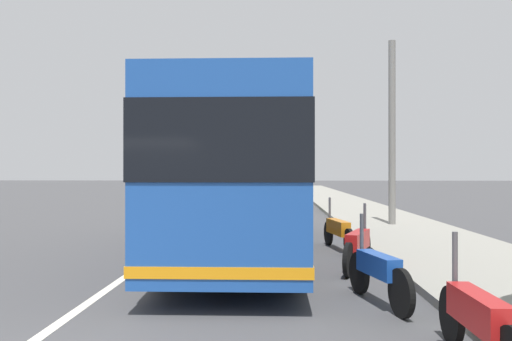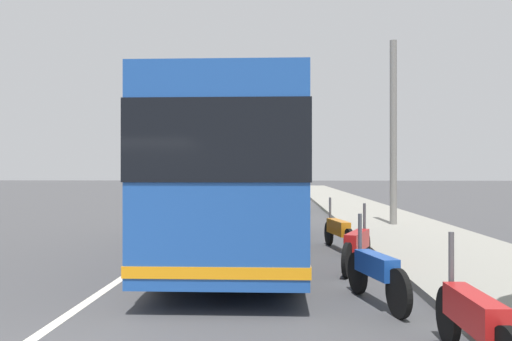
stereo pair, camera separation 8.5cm
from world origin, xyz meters
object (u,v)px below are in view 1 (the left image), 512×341
(motorcycle_mid_row, at_px, (378,272))
(motorcycle_angled, at_px, (338,231))
(car_side_street, at_px, (228,184))
(utility_pole, at_px, (392,134))
(motorcycle_nearest_curb, at_px, (478,321))
(car_far_distant, at_px, (271,196))
(coach_bus, at_px, (244,171))
(motorcycle_by_tree, at_px, (358,245))
(car_behind_bus, at_px, (265,188))
(car_oncoming, at_px, (217,187))

(motorcycle_mid_row, xyz_separation_m, motorcycle_angled, (5.40, -0.05, 0.01))
(car_side_street, bearing_deg, motorcycle_mid_row, 4.02)
(motorcycle_mid_row, height_order, utility_pole, utility_pole)
(motorcycle_mid_row, bearing_deg, car_side_street, -5.54)
(motorcycle_nearest_curb, relative_size, car_far_distant, 0.47)
(coach_bus, xyz_separation_m, car_far_distant, (14.45, -0.50, -1.26))
(car_far_distant, height_order, car_side_street, car_side_street)
(utility_pole, bearing_deg, motorcycle_mid_row, 166.70)
(coach_bus, xyz_separation_m, car_side_street, (38.52, 3.78, -1.24))
(motorcycle_by_tree, bearing_deg, motorcycle_angled, 22.23)
(motorcycle_nearest_curb, height_order, car_far_distant, car_far_distant)
(car_far_distant, relative_size, car_behind_bus, 1.11)
(car_far_distant, xyz_separation_m, car_oncoming, (15.06, 4.40, -0.00))
(motorcycle_nearest_curb, distance_m, car_far_distant, 21.72)
(motorcycle_by_tree, xyz_separation_m, utility_pole, (7.78, -2.36, 2.73))
(coach_bus, xyz_separation_m, motorcycle_by_tree, (-1.87, -2.38, -1.47))
(car_far_distant, xyz_separation_m, utility_pole, (-8.54, -4.24, 2.52))
(motorcycle_angled, distance_m, car_far_distant, 13.79)
(car_side_street, bearing_deg, car_behind_bus, 13.66)
(car_oncoming, height_order, utility_pole, utility_pole)
(motorcycle_angled, xyz_separation_m, utility_pole, (5.14, -2.44, 2.73))
(motorcycle_mid_row, xyz_separation_m, car_side_street, (43.14, 6.03, 0.24))
(motorcycle_nearest_curb, height_order, motorcycle_mid_row, motorcycle_mid_row)
(coach_bus, relative_size, utility_pole, 1.71)
(motorcycle_nearest_curb, distance_m, car_behind_bus, 33.90)
(car_far_distant, bearing_deg, car_behind_bus, -1.68)
(motorcycle_angled, distance_m, car_oncoming, 29.40)
(motorcycle_by_tree, distance_m, car_oncoming, 32.00)
(utility_pole, bearing_deg, car_side_street, 14.64)
(utility_pole, bearing_deg, motorcycle_by_tree, 163.14)
(motorcycle_mid_row, height_order, motorcycle_angled, motorcycle_mid_row)
(coach_bus, bearing_deg, car_far_distant, -2.11)
(motorcycle_mid_row, distance_m, utility_pole, 11.17)
(motorcycle_nearest_curb, xyz_separation_m, motorcycle_by_tree, (5.29, 0.36, 0.01))
(car_behind_bus, bearing_deg, car_side_street, 14.77)
(car_behind_bus, bearing_deg, utility_pole, -169.91)
(motorcycle_nearest_curb, bearing_deg, motorcycle_angled, 2.52)
(car_side_street, distance_m, car_behind_bus, 12.47)
(motorcycle_mid_row, height_order, car_far_distant, car_far_distant)
(motorcycle_nearest_curb, distance_m, motorcycle_angled, 7.94)
(motorcycle_mid_row, xyz_separation_m, car_far_distant, (19.07, 1.74, 0.22))
(coach_bus, bearing_deg, car_oncoming, 7.41)
(car_behind_bus, xyz_separation_m, utility_pole, (-20.72, -4.75, 2.48))
(car_far_distant, bearing_deg, car_oncoming, 12.21)
(coach_bus, height_order, motorcycle_by_tree, coach_bus)
(car_oncoming, bearing_deg, car_far_distant, 17.31)
(motorcycle_angled, relative_size, car_side_street, 0.56)
(car_far_distant, distance_m, utility_pole, 9.86)
(motorcycle_nearest_curb, bearing_deg, car_far_distant, 5.23)
(coach_bus, distance_m, car_behind_bus, 26.66)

